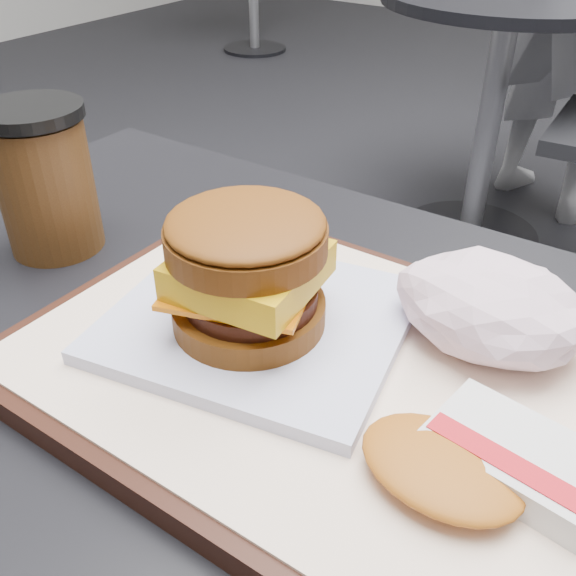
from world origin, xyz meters
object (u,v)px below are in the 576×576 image
(coffee_cup, at_px, (45,180))
(neighbor_table, at_px, (499,67))
(serving_tray, at_px, (316,368))
(breakfast_sandwich, at_px, (251,283))
(customer_table, at_px, (239,555))
(hash_brown, at_px, (484,461))
(crumpled_wrapper, at_px, (492,307))

(coffee_cup, xyz_separation_m, neighbor_table, (-0.11, 1.59, -0.28))
(serving_tray, distance_m, breakfast_sandwich, 0.07)
(customer_table, distance_m, coffee_cup, 0.35)
(breakfast_sandwich, bearing_deg, serving_tray, 3.30)
(hash_brown, distance_m, coffee_cup, 0.40)
(neighbor_table, bearing_deg, coffee_cup, -85.87)
(customer_table, bearing_deg, breakfast_sandwich, 96.90)
(hash_brown, distance_m, crumpled_wrapper, 0.12)
(breakfast_sandwich, xyz_separation_m, coffee_cup, (-0.23, 0.02, 0.00))
(customer_table, xyz_separation_m, coffee_cup, (-0.24, 0.06, 0.25))
(coffee_cup, bearing_deg, hash_brown, -7.45)
(breakfast_sandwich, distance_m, coffee_cup, 0.23)
(customer_table, height_order, coffee_cup, coffee_cup)
(customer_table, height_order, neighbor_table, customer_table)
(breakfast_sandwich, bearing_deg, neighbor_table, 102.09)
(serving_tray, xyz_separation_m, hash_brown, (0.12, -0.03, 0.02))
(crumpled_wrapper, distance_m, coffee_cup, 0.37)
(breakfast_sandwich, relative_size, neighbor_table, 0.29)
(hash_brown, relative_size, coffee_cup, 0.99)
(coffee_cup, bearing_deg, customer_table, -13.82)
(coffee_cup, bearing_deg, crumpled_wrapper, 8.75)
(breakfast_sandwich, xyz_separation_m, hash_brown, (0.17, -0.03, -0.03))
(coffee_cup, relative_size, neighbor_table, 0.17)
(customer_table, xyz_separation_m, breakfast_sandwich, (-0.00, 0.04, 0.24))
(serving_tray, bearing_deg, crumpled_wrapper, 42.11)
(customer_table, xyz_separation_m, neighbor_table, (-0.35, 1.65, -0.03))
(neighbor_table, bearing_deg, customer_table, -78.02)
(serving_tray, height_order, breakfast_sandwich, breakfast_sandwich)
(breakfast_sandwich, xyz_separation_m, neighbor_table, (-0.35, 1.61, -0.28))
(hash_brown, bearing_deg, customer_table, -178.08)
(coffee_cup, distance_m, neighbor_table, 1.62)
(hash_brown, bearing_deg, neighbor_table, 107.39)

